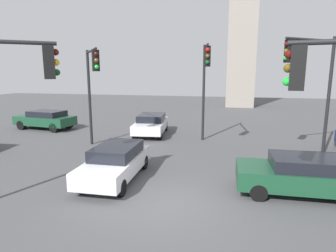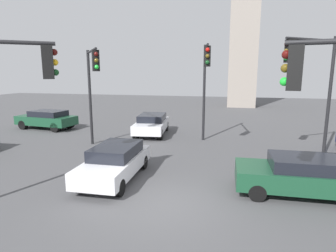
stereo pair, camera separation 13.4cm
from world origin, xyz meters
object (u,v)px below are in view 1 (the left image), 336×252
Objects in this scene: car_4 at (151,124)px; car_5 at (116,162)px; car_6 at (46,119)px; traffic_light_4 at (312,73)px; traffic_light_1 at (92,78)px; traffic_light_2 at (205,74)px; car_3 at (302,175)px.

car_4 is 1.05× the size of car_5.
traffic_light_4 is at bearing 174.18° from car_6.
traffic_light_2 reaches higher than traffic_light_1.
traffic_light_4 is 5.81m from car_3.
car_5 is at bearing -0.03° from car_4.
traffic_light_1 is 11.00m from car_3.
traffic_light_1 is 1.26× the size of car_3.
traffic_light_1 is at bearing -77.34° from traffic_light_2.
traffic_light_1 reaches higher than car_5.
car_4 reaches higher than car_5.
car_3 is at bearing 159.48° from car_6.
car_5 is (-6.95, -0.08, -0.01)m from car_3.
car_3 is (4.04, -5.94, -3.43)m from traffic_light_2.
traffic_light_4 is at bearing -105.56° from car_3.
car_6 is (-16.31, 8.31, 0.03)m from car_3.
traffic_light_1 reaches higher than car_6.
traffic_light_2 is 5.34m from traffic_light_4.
traffic_light_4 is 1.28× the size of car_6.
car_6 is (-12.28, 2.37, -3.40)m from traffic_light_2.
traffic_light_2 is (5.80, 2.21, 0.20)m from traffic_light_1.
traffic_light_4 reaches higher than car_3.
traffic_light_2 is at bearing 52.18° from car_4.
traffic_light_2 is 5.68m from car_4.
traffic_light_1 is 6.20m from traffic_light_2.
car_5 is (-8.06, -4.59, -3.49)m from traffic_light_4.
car_5 is 0.93× the size of car_6.
traffic_light_2 is at bearing 74.92° from traffic_light_1.
traffic_light_2 is 12.96m from car_6.
car_3 is at bearing 37.04° from car_4.
car_6 is (-8.39, 0.02, 0.02)m from car_4.
traffic_light_2 reaches higher than car_6.
traffic_light_4 is 1.32× the size of car_4.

